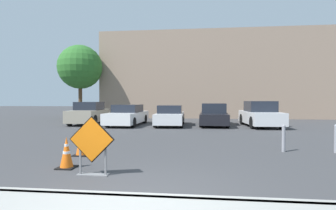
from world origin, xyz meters
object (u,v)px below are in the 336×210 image
road_closed_sign (92,144)px  parked_car_nearest (89,114)px  traffic_cone_nearest (67,153)px  traffic_cone_third (88,137)px  traffic_cone_second (81,143)px  bollard_nearest (284,137)px  bollard_second (336,138)px  parked_car_second (127,115)px  parked_car_fifth (260,115)px  traffic_cone_fourth (94,133)px  parked_car_fourth (214,115)px  parked_car_third (170,116)px

road_closed_sign → parked_car_nearest: parked_car_nearest is taller
traffic_cone_nearest → traffic_cone_third: bearing=103.2°
traffic_cone_second → bollard_nearest: 6.41m
bollard_second → traffic_cone_second: bearing=-171.1°
parked_car_nearest → bollard_second: bearing=140.8°
traffic_cone_third → bollard_second: (8.27, -0.10, 0.11)m
parked_car_nearest → parked_car_second: bearing=167.9°
parked_car_nearest → parked_car_second: 2.89m
road_closed_sign → bollard_nearest: road_closed_sign is taller
road_closed_sign → traffic_cone_nearest: 1.10m
road_closed_sign → traffic_cone_second: bearing=120.2°
parked_car_fifth → traffic_cone_second: bearing=48.0°
traffic_cone_nearest → bollard_nearest: bollard_nearest is taller
traffic_cone_third → parked_car_fifth: bearing=45.7°
bollard_second → traffic_cone_third: bearing=179.3°
traffic_cone_third → traffic_cone_fourth: traffic_cone_third is taller
parked_car_fourth → parked_car_fifth: bearing=172.7°
parked_car_second → traffic_cone_third: bearing=97.7°
traffic_cone_second → parked_car_fourth: 10.88m
traffic_cone_third → parked_car_second: size_ratio=0.16×
parked_car_fourth → bollard_nearest: (1.70, -8.62, -0.19)m
traffic_cone_third → bollard_second: bollard_second is taller
bollard_second → road_closed_sign: bearing=-154.2°
parked_car_third → bollard_nearest: bearing=117.9°
traffic_cone_second → parked_car_fourth: parked_car_fourth is taller
traffic_cone_third → parked_car_fourth: (4.97, 8.52, 0.29)m
bollard_nearest → traffic_cone_fourth: bearing=168.5°
parked_car_nearest → traffic_cone_nearest: bearing=107.4°
parked_car_second → parked_car_fourth: size_ratio=1.04×
parked_car_second → parked_car_third: 2.85m
road_closed_sign → parked_car_fifth: size_ratio=0.32×
road_closed_sign → parked_car_second: parked_car_second is taller
road_closed_sign → traffic_cone_fourth: bearing=111.5°
parked_car_third → bollard_second: parked_car_third is taller
traffic_cone_second → parked_car_nearest: parked_car_nearest is taller
traffic_cone_second → parked_car_fifth: parked_car_fifth is taller
traffic_cone_third → traffic_cone_fourth: size_ratio=1.12×
traffic_cone_third → parked_car_fourth: parked_car_fourth is taller
road_closed_sign → parked_car_third: 11.38m
traffic_cone_third → traffic_cone_nearest: bearing=-76.8°
traffic_cone_nearest → traffic_cone_second: (-0.28, 1.45, 0.01)m
traffic_cone_third → parked_car_second: 8.09m
bollard_nearest → parked_car_fifth: bearing=81.9°
road_closed_sign → parked_car_fourth: parked_car_fourth is taller
parked_car_fifth → road_closed_sign: bearing=57.6°
parked_car_second → parked_car_fifth: 8.56m
traffic_cone_third → parked_car_nearest: parked_car_nearest is taller
bollard_second → traffic_cone_fourth: bearing=170.6°
traffic_cone_second → traffic_cone_third: traffic_cone_second is taller
parked_car_nearest → traffic_cone_fourth: bearing=111.5°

